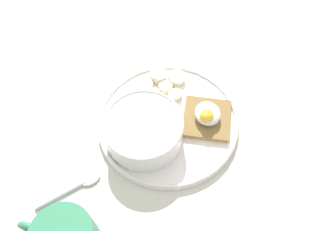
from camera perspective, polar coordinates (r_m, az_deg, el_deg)
ground_plane at (r=64.60cm, az=0.00°, el=-1.87°), size 120.00×120.00×2.00cm
plate at (r=63.05cm, az=0.00°, el=-1.06°), size 27.15×27.15×1.60cm
oatmeal_bowl at (r=58.62cm, az=-4.22°, el=-2.60°), size 14.18×14.18×5.85cm
toast_slice at (r=62.80cm, az=6.75°, el=-0.52°), size 11.98×11.98×1.22cm
poached_egg at (r=61.05cm, az=6.88°, el=0.24°), size 5.21×4.81×3.34cm
banana_slice_front at (r=65.50cm, az=-2.54°, el=3.68°), size 3.24×3.33×1.56cm
banana_slice_left at (r=66.72cm, az=-0.42°, el=5.04°), size 3.21×3.16×1.28cm
banana_slice_back at (r=67.19cm, az=-3.89°, el=5.30°), size 3.89×3.89×1.12cm
banana_slice_right at (r=67.89cm, az=1.47°, el=6.53°), size 5.05×5.03×1.63cm
banana_slice_inner at (r=65.59cm, az=1.27°, el=3.68°), size 3.24×3.14×1.42cm
banana_slice_outer at (r=68.26cm, az=-1.73°, el=6.98°), size 4.65×4.73×1.88cm
spoon at (r=60.06cm, az=-15.64°, el=-11.76°), size 4.33×11.89×0.80cm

